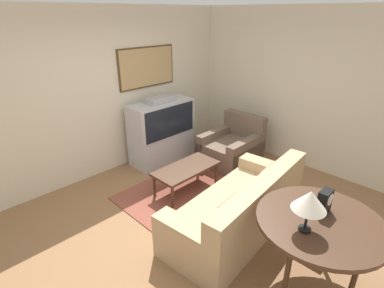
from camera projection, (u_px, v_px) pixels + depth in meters
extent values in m
plane|color=#8E6642|center=(193.00, 223.00, 4.00)|extent=(12.00, 12.00, 0.00)
cube|color=beige|center=(100.00, 95.00, 4.83)|extent=(12.00, 0.06, 2.70)
cube|color=#4C381E|center=(147.00, 67.00, 5.27)|extent=(1.17, 0.03, 0.70)
cube|color=tan|center=(148.00, 67.00, 5.26)|extent=(1.12, 0.01, 0.65)
cube|color=beige|center=(301.00, 90.00, 5.16)|extent=(0.06, 12.00, 2.70)
cube|color=brown|center=(189.00, 192.00, 4.67)|extent=(1.98, 1.50, 0.01)
cube|color=#B7B7BC|center=(163.00, 147.00, 5.63)|extent=(1.21, 0.50, 0.51)
cube|color=#B7B7BC|center=(161.00, 119.00, 5.41)|extent=(1.21, 0.50, 0.62)
cube|color=black|center=(171.00, 122.00, 5.24)|extent=(1.09, 0.01, 0.54)
cube|color=#9E9EA3|center=(160.00, 99.00, 5.26)|extent=(0.54, 0.27, 0.09)
cube|color=tan|center=(235.00, 214.00, 3.85)|extent=(2.13, 1.10, 0.41)
cube|color=tan|center=(262.00, 196.00, 3.48)|extent=(2.07, 0.42, 0.43)
cube|color=tan|center=(268.00, 180.00, 4.45)|extent=(0.33, 0.92, 0.57)
cube|color=tan|center=(190.00, 249.00, 3.17)|extent=(0.33, 0.92, 0.57)
cube|color=#877154|center=(269.00, 180.00, 3.90)|extent=(0.37, 0.15, 0.34)
cube|color=#877154|center=(231.00, 214.00, 3.25)|extent=(0.37, 0.15, 0.34)
cube|color=brown|center=(230.00, 152.00, 5.50)|extent=(1.00, 0.86, 0.43)
cube|color=brown|center=(245.00, 125.00, 5.60)|extent=(0.20, 0.85, 0.43)
cube|color=brown|center=(216.00, 144.00, 5.69)|extent=(0.99, 0.18, 0.57)
cube|color=brown|center=(246.00, 154.00, 5.26)|extent=(0.99, 0.18, 0.57)
cube|color=#472D1E|center=(186.00, 168.00, 4.58)|extent=(1.04, 0.50, 0.04)
cylinder|color=#472D1E|center=(172.00, 197.00, 4.23)|extent=(0.04, 0.04, 0.37)
cylinder|color=#472D1E|center=(216.00, 174.00, 4.84)|extent=(0.04, 0.04, 0.37)
cylinder|color=#472D1E|center=(154.00, 186.00, 4.49)|extent=(0.04, 0.04, 0.37)
cylinder|color=#472D1E|center=(198.00, 165.00, 5.10)|extent=(0.04, 0.04, 0.37)
cylinder|color=#472D1E|center=(320.00, 222.00, 2.79)|extent=(1.19, 1.19, 0.04)
cube|color=#472D1E|center=(319.00, 227.00, 2.82)|extent=(1.01, 0.47, 0.08)
cylinder|color=#472D1E|center=(287.00, 276.00, 2.73)|extent=(0.05, 0.05, 0.77)
cylinder|color=#472D1E|center=(325.00, 232.00, 3.26)|extent=(0.05, 0.05, 0.77)
cylinder|color=#472D1E|center=(354.00, 277.00, 2.71)|extent=(0.05, 0.05, 0.77)
cylinder|color=black|center=(304.00, 229.00, 2.65)|extent=(0.11, 0.11, 0.02)
cylinder|color=black|center=(308.00, 212.00, 2.58)|extent=(0.02, 0.02, 0.34)
cone|color=silver|center=(310.00, 200.00, 2.53)|extent=(0.30, 0.30, 0.18)
cube|color=black|center=(324.00, 201.00, 2.85)|extent=(0.16, 0.09, 0.24)
cylinder|color=white|center=(330.00, 200.00, 2.80)|extent=(0.12, 0.01, 0.12)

